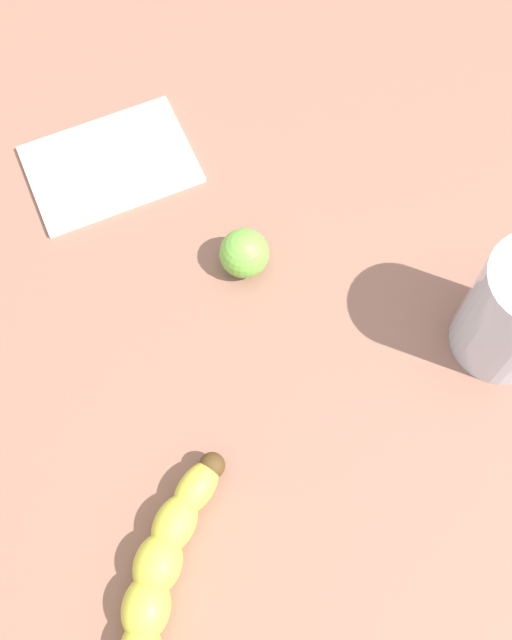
# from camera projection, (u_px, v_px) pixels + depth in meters

# --- Properties ---
(wooden_tabletop) EXTENTS (1.20, 1.20, 0.03)m
(wooden_tabletop) POSITION_uv_depth(u_px,v_px,m) (318.00, 365.00, 0.68)
(wooden_tabletop) COLOR #92614E
(wooden_tabletop) RESTS_ON ground
(banana) EXTENTS (0.10, 0.21, 0.04)m
(banana) POSITION_uv_depth(u_px,v_px,m) (160.00, 588.00, 0.57)
(banana) COLOR #DBD442
(banana) RESTS_ON wooden_tabletop
(lime_fruit) EXTENTS (0.05, 0.05, 0.05)m
(lime_fruit) POSITION_uv_depth(u_px,v_px,m) (244.00, 253.00, 0.68)
(lime_fruit) COLOR #75C142
(lime_fruit) RESTS_ON wooden_tabletop
(folded_napkin) EXTENTS (0.18, 0.15, 0.01)m
(folded_napkin) POSITION_uv_depth(u_px,v_px,m) (110.00, 164.00, 0.74)
(folded_napkin) COLOR white
(folded_napkin) RESTS_ON wooden_tabletop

